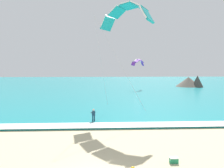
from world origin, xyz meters
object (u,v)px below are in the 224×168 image
(kite_distant, at_px, (139,62))
(cooler_box, at_px, (174,160))
(beach_ball, at_px, (133,168))
(kitesurfer, at_px, (93,115))
(kite_primary, at_px, (126,13))
(surfboard, at_px, (94,123))

(kite_distant, relative_size, cooler_box, 7.69)
(beach_ball, bearing_deg, cooler_box, 18.98)
(kitesurfer, relative_size, cooler_box, 2.91)
(kitesurfer, bearing_deg, kite_primary, 37.44)
(kitesurfer, xyz_separation_m, beach_ball, (2.85, -12.86, -0.81))
(surfboard, xyz_separation_m, cooler_box, (5.84, -11.81, 0.18))
(beach_ball, bearing_deg, kite_primary, 85.14)
(kitesurfer, relative_size, kite_primary, 0.12)
(beach_ball, bearing_deg, surfboard, 102.48)
(cooler_box, xyz_separation_m, beach_ball, (-3.00, -1.03, -0.07))
(kite_distant, height_order, beach_ball, kite_distant)
(surfboard, distance_m, kitesurfer, 0.91)
(cooler_box, distance_m, beach_ball, 3.17)
(kitesurfer, distance_m, kite_distant, 41.94)
(kitesurfer, bearing_deg, surfboard, -72.60)
(kite_primary, bearing_deg, beach_ball, -94.86)
(cooler_box, bearing_deg, kitesurfer, 116.30)
(kite_primary, bearing_deg, kitesurfer, -142.56)
(surfboard, relative_size, beach_ball, 5.42)
(kitesurfer, xyz_separation_m, cooler_box, (5.85, -11.83, -0.74))
(surfboard, bearing_deg, kite_distant, 73.31)
(kite_primary, height_order, cooler_box, kite_primary)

